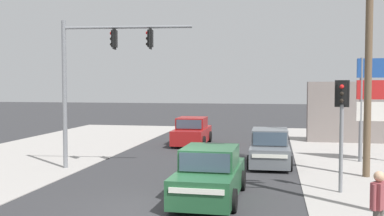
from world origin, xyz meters
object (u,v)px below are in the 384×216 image
Objects in this scene: sedan_kerbside_parked at (192,132)px; pedestrian_at_kerb at (379,205)px; hatchback_receding_far at (270,149)px; pedestal_signal_right_kerb at (342,117)px; sedan_crossing_left at (210,175)px; traffic_signal_mast at (95,67)px; shopping_plaza_sign at (382,95)px; utility_pole_midground_right at (369,25)px.

pedestrian_at_kerb is at bearing -66.13° from sedan_kerbside_parked.
pedestal_signal_right_kerb is at bearing -63.78° from hatchback_receding_far.
pedestal_signal_right_kerb is 12.61m from sedan_kerbside_parked.
hatchback_receding_far is at bearing 103.93° from pedestrian_at_kerb.
sedan_crossing_left is 5.31m from pedestrian_at_kerb.
sedan_kerbside_parked is at bearing 113.87° from pedestrian_at_kerb.
traffic_signal_mast is at bearing -106.81° from sedan_kerbside_parked.
shopping_plaza_sign is at bearing 67.70° from pedestal_signal_right_kerb.
sedan_kerbside_parked is (-8.01, 7.82, -4.89)m from utility_pole_midground_right.
shopping_plaza_sign is 11.45m from pedestrian_at_kerb.
hatchback_receding_far is 0.86× the size of sedan_kerbside_parked.
pedestrian_at_kerb reaches higher than hatchback_receding_far.
hatchback_receding_far is at bearing 116.22° from pedestal_signal_right_kerb.
pedestrian_at_kerb is at bearing -98.97° from utility_pole_midground_right.
traffic_signal_mast is 7.36m from sedan_crossing_left.
pedestrian_at_kerb reaches higher than sedan_crossing_left.
sedan_crossing_left is (-5.23, -4.14, -4.89)m from utility_pole_midground_right.
pedestal_signal_right_kerb is 0.84× the size of sedan_kerbside_parked.
traffic_signal_mast reaches higher than pedestal_signal_right_kerb.
sedan_crossing_left is at bearing 139.58° from pedestrian_at_kerb.
pedestrian_at_kerb is at bearing -38.33° from traffic_signal_mast.
utility_pole_midground_right reaches higher than sedan_kerbside_parked.
pedestrian_at_kerb is at bearing -89.01° from pedestal_signal_right_kerb.
sedan_kerbside_parked is at bearing 135.69° from utility_pole_midground_right.
shopping_plaza_sign is 1.08× the size of sedan_kerbside_parked.
traffic_signal_mast is at bearing 143.37° from sedan_crossing_left.
pedestrian_at_kerb is (-1.20, -7.58, -4.67)m from utility_pole_midground_right.
pedestrian_at_kerb is (9.26, -7.32, -3.22)m from traffic_signal_mast.
utility_pole_midground_right reaches higher than pedestal_signal_right_kerb.
traffic_signal_mast reaches higher than hatchback_receding_far.
sedan_crossing_left is 2.62× the size of pedestrian_at_kerb.
pedestal_signal_right_kerb is at bearing 19.95° from sedan_crossing_left.
shopping_plaza_sign is 1.26× the size of hatchback_receding_far.
pedestal_signal_right_kerb is at bearing -57.41° from sedan_kerbside_parked.
sedan_crossing_left is (5.22, -3.88, -3.44)m from traffic_signal_mast.
pedestal_signal_right_kerb is 6.65m from shopping_plaza_sign.
pedestal_signal_right_kerb is 0.77× the size of shopping_plaza_sign.
pedestal_signal_right_kerb reaches higher than sedan_crossing_left.
shopping_plaza_sign is 5.51m from hatchback_receding_far.
pedestrian_at_kerb is at bearing -76.07° from hatchback_receding_far.
sedan_kerbside_parked is 2.61× the size of pedestrian_at_kerb.
sedan_crossing_left reaches higher than hatchback_receding_far.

